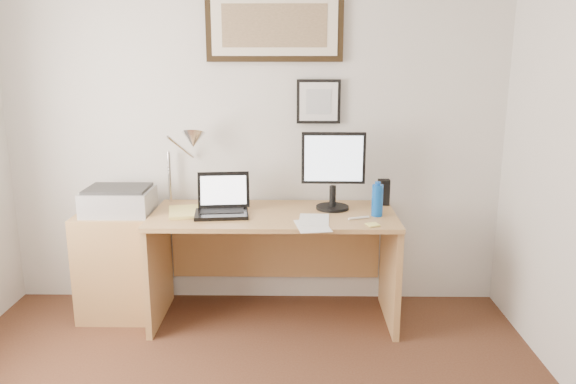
{
  "coord_description": "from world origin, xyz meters",
  "views": [
    {
      "loc": [
        0.29,
        -1.91,
        1.75
      ],
      "look_at": [
        0.25,
        1.43,
        0.94
      ],
      "focal_mm": 35.0,
      "sensor_mm": 36.0,
      "label": 1
    }
  ],
  "objects_px": {
    "lcd_monitor": "(333,167)",
    "printer": "(119,200)",
    "desk": "(274,243)",
    "side_cabinet": "(118,265)",
    "laptop": "(222,205)",
    "water_bottle": "(377,200)",
    "book": "(169,213)"
  },
  "relations": [
    {
      "from": "side_cabinet",
      "to": "lcd_monitor",
      "type": "relative_size",
      "value": 1.4
    },
    {
      "from": "lcd_monitor",
      "to": "water_bottle",
      "type": "bearing_deg",
      "value": -29.44
    },
    {
      "from": "desk",
      "to": "printer",
      "type": "height_order",
      "value": "printer"
    },
    {
      "from": "laptop",
      "to": "lcd_monitor",
      "type": "relative_size",
      "value": 0.7
    },
    {
      "from": "lcd_monitor",
      "to": "printer",
      "type": "xyz_separation_m",
      "value": [
        -1.43,
        -0.05,
        -0.22
      ]
    },
    {
      "from": "laptop",
      "to": "side_cabinet",
      "type": "bearing_deg",
      "value": 174.69
    },
    {
      "from": "water_bottle",
      "to": "book",
      "type": "height_order",
      "value": "water_bottle"
    },
    {
      "from": "water_bottle",
      "to": "lcd_monitor",
      "type": "bearing_deg",
      "value": 150.56
    },
    {
      "from": "printer",
      "to": "book",
      "type": "bearing_deg",
      "value": -14.91
    },
    {
      "from": "water_bottle",
      "to": "desk",
      "type": "bearing_deg",
      "value": 168.35
    },
    {
      "from": "water_bottle",
      "to": "printer",
      "type": "relative_size",
      "value": 0.47
    },
    {
      "from": "desk",
      "to": "lcd_monitor",
      "type": "height_order",
      "value": "lcd_monitor"
    },
    {
      "from": "water_bottle",
      "to": "laptop",
      "type": "xyz_separation_m",
      "value": [
        -1.0,
        0.03,
        -0.04
      ]
    },
    {
      "from": "lcd_monitor",
      "to": "book",
      "type": "bearing_deg",
      "value": -172.4
    },
    {
      "from": "book",
      "to": "desk",
      "type": "xyz_separation_m",
      "value": [
        0.68,
        0.13,
        -0.25
      ]
    },
    {
      "from": "water_bottle",
      "to": "laptop",
      "type": "relative_size",
      "value": 0.56
    },
    {
      "from": "book",
      "to": "laptop",
      "type": "height_order",
      "value": "laptop"
    },
    {
      "from": "side_cabinet",
      "to": "laptop",
      "type": "relative_size",
      "value": 2.0
    },
    {
      "from": "laptop",
      "to": "lcd_monitor",
      "type": "bearing_deg",
      "value": 9.5
    },
    {
      "from": "side_cabinet",
      "to": "laptop",
      "type": "bearing_deg",
      "value": -5.31
    },
    {
      "from": "side_cabinet",
      "to": "water_bottle",
      "type": "bearing_deg",
      "value": -3.38
    },
    {
      "from": "book",
      "to": "lcd_monitor",
      "type": "height_order",
      "value": "lcd_monitor"
    },
    {
      "from": "water_bottle",
      "to": "printer",
      "type": "distance_m",
      "value": 1.71
    },
    {
      "from": "water_bottle",
      "to": "laptop",
      "type": "height_order",
      "value": "laptop"
    },
    {
      "from": "side_cabinet",
      "to": "book",
      "type": "distance_m",
      "value": 0.56
    },
    {
      "from": "desk",
      "to": "book",
      "type": "bearing_deg",
      "value": -169.55
    },
    {
      "from": "desk",
      "to": "side_cabinet",
      "type": "bearing_deg",
      "value": -178.11
    },
    {
      "from": "book",
      "to": "laptop",
      "type": "xyz_separation_m",
      "value": [
        0.35,
        0.02,
        0.05
      ]
    },
    {
      "from": "book",
      "to": "desk",
      "type": "relative_size",
      "value": 0.18
    },
    {
      "from": "laptop",
      "to": "printer",
      "type": "height_order",
      "value": "laptop"
    },
    {
      "from": "book",
      "to": "lcd_monitor",
      "type": "xyz_separation_m",
      "value": [
        1.07,
        0.14,
        0.28
      ]
    },
    {
      "from": "desk",
      "to": "printer",
      "type": "xyz_separation_m",
      "value": [
        -1.03,
        -0.03,
        0.3
      ]
    }
  ]
}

